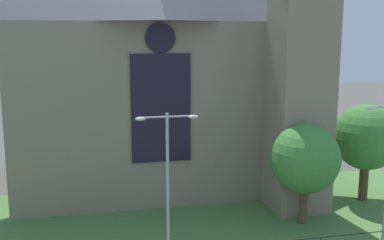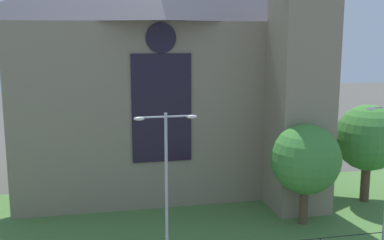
% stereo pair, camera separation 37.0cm
% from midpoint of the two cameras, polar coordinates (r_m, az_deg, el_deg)
% --- Properties ---
extents(ground, '(160.00, 160.00, 0.00)m').
position_cam_midpoint_polar(ground, '(35.65, 1.10, -11.38)').
color(ground, '#56544C').
extents(grass_verge, '(120.00, 20.00, 0.01)m').
position_cam_midpoint_polar(grass_verge, '(33.85, 1.88, -12.61)').
color(grass_verge, '#517F3D').
rests_on(grass_verge, ground).
extents(church_building, '(23.20, 16.20, 26.00)m').
position_cam_midpoint_polar(church_building, '(40.40, -3.44, 6.22)').
color(church_building, gray).
rests_on(church_building, ground).
extents(tree_right_near, '(4.84, 4.84, 7.08)m').
position_cam_midpoint_polar(tree_right_near, '(33.95, 13.63, -4.57)').
color(tree_right_near, brown).
rests_on(tree_right_near, ground).
extents(tree_right_far, '(5.15, 5.15, 7.71)m').
position_cam_midpoint_polar(tree_right_far, '(39.83, 20.42, -2.02)').
color(tree_right_far, brown).
rests_on(tree_right_far, ground).
extents(streetlamp_near, '(3.37, 0.26, 9.05)m').
position_cam_midpoint_polar(streetlamp_near, '(26.07, -2.66, -6.48)').
color(streetlamp_near, '#B2B2B7').
rests_on(streetlamp_near, ground).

